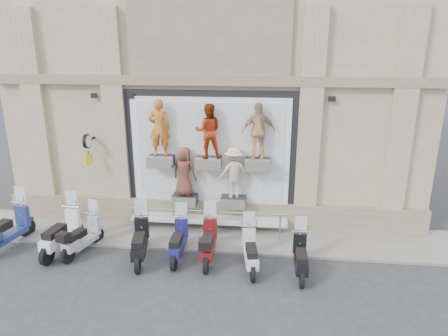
{
  "coord_description": "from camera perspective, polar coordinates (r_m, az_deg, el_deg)",
  "views": [
    {
      "loc": [
        1.83,
        -9.39,
        5.9
      ],
      "look_at": [
        0.57,
        1.9,
        2.38
      ],
      "focal_mm": 32.0,
      "sensor_mm": 36.0,
      "label": 1
    }
  ],
  "objects": [
    {
      "name": "scooter_b",
      "position": [
        12.7,
        -22.31,
        -7.65
      ],
      "size": [
        0.82,
        2.11,
        1.67
      ],
      "primitive_type": null,
      "rotation": [
        0.0,
        0.0,
        -0.11
      ],
      "color": "white",
      "rests_on": "ground"
    },
    {
      "name": "scooter_e",
      "position": [
        11.56,
        -6.6,
        -9.42
      ],
      "size": [
        0.58,
        1.83,
        1.47
      ],
      "primitive_type": null,
      "rotation": [
        0.0,
        0.0,
        0.03
      ],
      "color": "#161750",
      "rests_on": "ground"
    },
    {
      "name": "building",
      "position": [
        16.49,
        0.02,
        17.57
      ],
      "size": [
        14.0,
        8.6,
        12.0
      ],
      "primitive_type": null,
      "color": "#BCAF89",
      "rests_on": "ground"
    },
    {
      "name": "guard_rail",
      "position": [
        12.75,
        -2.5,
        -8.03
      ],
      "size": [
        5.06,
        0.1,
        0.93
      ],
      "primitive_type": null,
      "color": "#9EA0A5",
      "rests_on": "ground"
    },
    {
      "name": "shop_vitrine",
      "position": [
        12.74,
        -1.75,
        1.41
      ],
      "size": [
        5.6,
        0.92,
        4.3
      ],
      "color": "black",
      "rests_on": "ground"
    },
    {
      "name": "scooter_c",
      "position": [
        12.48,
        -19.68,
        -8.34
      ],
      "size": [
        0.96,
        1.87,
        1.46
      ],
      "primitive_type": null,
      "rotation": [
        0.0,
        0.0,
        -0.26
      ],
      "color": "#92969E",
      "rests_on": "ground"
    },
    {
      "name": "clock_sign_bracket",
      "position": [
        13.53,
        -18.9,
        3.05
      ],
      "size": [
        0.1,
        0.8,
        1.02
      ],
      "color": "black",
      "rests_on": "ground"
    },
    {
      "name": "scooter_h",
      "position": [
        10.95,
        10.96,
        -11.45
      ],
      "size": [
        0.51,
        1.73,
        1.41
      ],
      "primitive_type": null,
      "rotation": [
        0.0,
        0.0,
        -0.0
      ],
      "color": "black",
      "rests_on": "ground"
    },
    {
      "name": "scooter_f",
      "position": [
        11.37,
        -2.27,
        -9.56
      ],
      "size": [
        0.65,
        1.93,
        1.55
      ],
      "primitive_type": null,
      "rotation": [
        0.0,
        0.0,
        0.05
      ],
      "color": "#570E12",
      "rests_on": "ground"
    },
    {
      "name": "scooter_a",
      "position": [
        13.63,
        -28.68,
        -6.73
      ],
      "size": [
        0.95,
        2.19,
        1.72
      ],
      "primitive_type": null,
      "rotation": [
        0.0,
        0.0,
        -0.16
      ],
      "color": "navy",
      "rests_on": "ground"
    },
    {
      "name": "sidewalk",
      "position": [
        13.02,
        -2.41,
        -9.53
      ],
      "size": [
        16.0,
        2.2,
        0.08
      ],
      "primitive_type": "cube",
      "color": "gray",
      "rests_on": "ground"
    },
    {
      "name": "scooter_g",
      "position": [
        11.02,
        3.83,
        -10.87
      ],
      "size": [
        0.76,
        1.82,
        1.43
      ],
      "primitive_type": null,
      "rotation": [
        0.0,
        0.0,
        0.14
      ],
      "color": "silver",
      "rests_on": "ground"
    },
    {
      "name": "scooter_d",
      "position": [
        11.63,
        -11.99,
        -9.23
      ],
      "size": [
        0.94,
        2.02,
        1.58
      ],
      "primitive_type": null,
      "rotation": [
        0.0,
        0.0,
        0.2
      ],
      "color": "black",
      "rests_on": "ground"
    },
    {
      "name": "ground",
      "position": [
        11.23,
        -4.08,
        -14.5
      ],
      "size": [
        90.0,
        90.0,
        0.0
      ],
      "primitive_type": "plane",
      "color": "#303033",
      "rests_on": "ground"
    }
  ]
}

